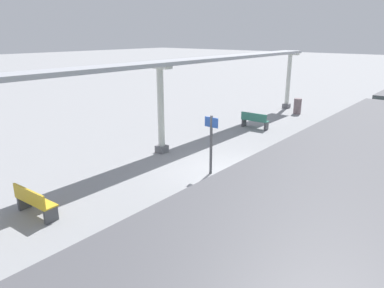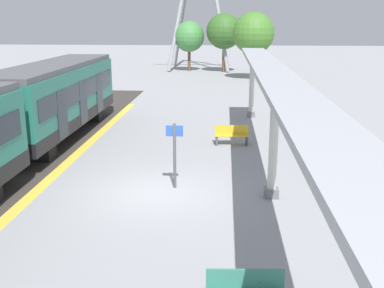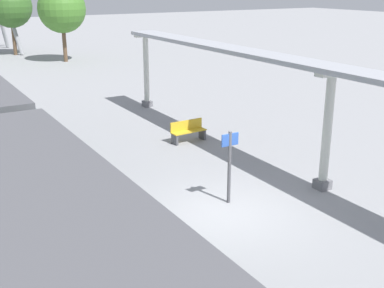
{
  "view_description": "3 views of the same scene",
  "coord_description": "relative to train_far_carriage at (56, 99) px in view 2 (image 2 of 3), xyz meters",
  "views": [
    {
      "loc": [
        -6.67,
        10.48,
        4.96
      ],
      "look_at": [
        0.31,
        1.93,
        1.53
      ],
      "focal_mm": 33.35,
      "sensor_mm": 36.0,
      "label": 1
    },
    {
      "loc": [
        2.17,
        -14.29,
        5.47
      ],
      "look_at": [
        1.29,
        -1.68,
        2.11
      ],
      "focal_mm": 44.14,
      "sensor_mm": 36.0,
      "label": 2
    },
    {
      "loc": [
        -7.17,
        -10.38,
        6.19
      ],
      "look_at": [
        -0.47,
        0.9,
        1.89
      ],
      "focal_mm": 46.11,
      "sensor_mm": 36.0,
      "label": 3
    }
  ],
  "objects": [
    {
      "name": "canopy_pillar_second",
      "position": [
        9.44,
        -7.31,
        0.06
      ],
      "size": [
        1.1,
        0.44,
        3.72
      ],
      "color": "slate",
      "rests_on": "ground"
    },
    {
      "name": "tree_left_background",
      "position": [
        10.43,
        22.79,
        2.36
      ],
      "size": [
        3.81,
        3.81,
        6.1
      ],
      "color": "brown",
      "rests_on": "ground"
    },
    {
      "name": "canopy_pillar_third",
      "position": [
        9.44,
        5.35,
        0.06
      ],
      "size": [
        1.1,
        0.44,
        3.72
      ],
      "color": "slate",
      "rests_on": "ground"
    },
    {
      "name": "platform_info_sign",
      "position": [
        6.31,
        -6.64,
        -0.5
      ],
      "size": [
        0.56,
        0.1,
        2.2
      ],
      "color": "#4C4C51",
      "rests_on": "ground"
    },
    {
      "name": "ground_plane",
      "position": [
        5.74,
        -7.17,
        -1.83
      ],
      "size": [
        176.0,
        176.0,
        0.0
      ],
      "primitive_type": "plane",
      "color": "gray"
    },
    {
      "name": "tree_right_background",
      "position": [
        4.04,
        29.8,
        1.8
      ],
      "size": [
        3.25,
        3.25,
        5.27
      ],
      "color": "brown",
      "rests_on": "ground"
    },
    {
      "name": "train_far_carriage",
      "position": [
        0.0,
        0.0,
        0.0
      ],
      "size": [
        2.65,
        11.75,
        3.48
      ],
      "color": "#216D5A",
      "rests_on": "ground"
    },
    {
      "name": "tree_centre_background",
      "position": [
        7.74,
        29.01,
        2.37
      ],
      "size": [
        3.69,
        3.69,
        6.06
      ],
      "color": "brown",
      "rests_on": "ground"
    },
    {
      "name": "tactile_edge_strip",
      "position": [
        1.81,
        -7.17,
        -1.82
      ],
      "size": [
        0.43,
        32.39,
        0.01
      ],
      "primitive_type": "cube",
      "color": "gold",
      "rests_on": "ground"
    },
    {
      "name": "bench_near_end",
      "position": [
        8.26,
        -0.91,
        -1.38
      ],
      "size": [
        1.52,
        0.51,
        0.86
      ],
      "color": "gold",
      "rests_on": "ground"
    },
    {
      "name": "canopy_beam",
      "position": [
        9.44,
        -7.22,
        1.97
      ],
      "size": [
        1.2,
        25.94,
        0.16
      ],
      "primitive_type": "cube",
      "color": "#A8AAB2",
      "rests_on": "canopy_pillar_nearest"
    }
  ]
}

